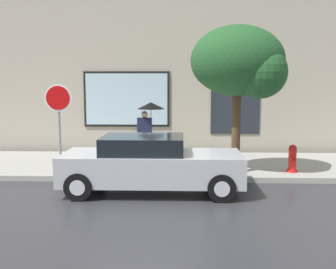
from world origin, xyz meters
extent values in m
plane|color=#333338|center=(0.00, 0.00, 0.00)|extent=(60.00, 60.00, 0.00)
cube|color=#A3A099|center=(0.00, 3.00, 0.07)|extent=(20.00, 4.00, 0.15)
cube|color=#B2A893|center=(0.00, 5.50, 3.50)|extent=(20.00, 0.40, 7.00)
cube|color=black|center=(-1.13, 5.27, 2.08)|extent=(3.18, 0.06, 2.04)
cube|color=silver|center=(-1.13, 5.24, 2.08)|extent=(3.02, 0.03, 1.88)
cube|color=#262B33|center=(2.88, 5.28, 1.70)|extent=(1.80, 0.04, 1.80)
cone|color=#99999E|center=(4.28, 5.15, 3.10)|extent=(0.22, 0.24, 0.24)
cube|color=#B7BABF|center=(0.19, 0.04, 0.61)|extent=(4.32, 1.70, 0.71)
cube|color=black|center=(-0.03, 0.04, 1.17)|extent=(1.94, 1.50, 0.41)
cylinder|color=black|center=(1.80, 0.82, 0.32)|extent=(0.64, 0.22, 0.64)
cylinder|color=silver|center=(1.80, 0.82, 0.32)|extent=(0.35, 0.24, 0.35)
cylinder|color=black|center=(1.80, -0.74, 0.32)|extent=(0.64, 0.22, 0.64)
cylinder|color=silver|center=(1.80, -0.74, 0.32)|extent=(0.35, 0.24, 0.35)
cylinder|color=black|center=(-1.42, 0.82, 0.32)|extent=(0.64, 0.22, 0.64)
cylinder|color=silver|center=(-1.42, 0.82, 0.32)|extent=(0.35, 0.24, 0.35)
cylinder|color=black|center=(-1.42, -0.74, 0.32)|extent=(0.64, 0.22, 0.64)
cylinder|color=silver|center=(-1.42, -0.74, 0.32)|extent=(0.35, 0.24, 0.35)
cylinder|color=red|center=(4.04, 1.75, 0.48)|extent=(0.22, 0.22, 0.67)
sphere|color=#AD1814|center=(4.04, 1.75, 0.82)|extent=(0.23, 0.23, 0.23)
cylinder|color=#AD1814|center=(4.04, 1.59, 0.52)|extent=(0.09, 0.12, 0.09)
cylinder|color=#AD1814|center=(4.04, 1.91, 0.52)|extent=(0.09, 0.12, 0.09)
cylinder|color=red|center=(4.04, 1.75, 0.18)|extent=(0.30, 0.30, 0.06)
cylinder|color=black|center=(-0.42, 3.55, 0.55)|extent=(0.14, 0.14, 0.81)
cylinder|color=black|center=(-0.20, 3.55, 0.55)|extent=(0.14, 0.14, 0.81)
cube|color=#191E38|center=(-0.31, 3.55, 1.25)|extent=(0.47, 0.22, 0.57)
sphere|color=tan|center=(-0.31, 3.55, 1.64)|extent=(0.22, 0.22, 0.22)
cylinder|color=#4C4C51|center=(-0.10, 3.55, 1.50)|extent=(0.02, 0.02, 0.90)
cone|color=black|center=(-0.10, 3.55, 1.93)|extent=(0.92, 0.92, 0.22)
cylinder|color=#4C3823|center=(2.42, 1.61, 1.35)|extent=(0.24, 0.24, 2.41)
ellipsoid|color=#235628|center=(2.42, 1.61, 3.26)|extent=(2.56, 2.18, 1.92)
sphere|color=#235628|center=(2.99, 1.29, 2.94)|extent=(1.41, 1.41, 1.41)
cylinder|color=gray|center=(-2.51, 1.51, 1.37)|extent=(0.07, 0.07, 2.45)
cylinder|color=white|center=(-2.51, 1.47, 2.25)|extent=(0.76, 0.02, 0.76)
cylinder|color=red|center=(-2.51, 1.45, 2.25)|extent=(0.66, 0.02, 0.66)
camera|label=1|loc=(0.89, -9.42, 2.60)|focal=42.49mm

